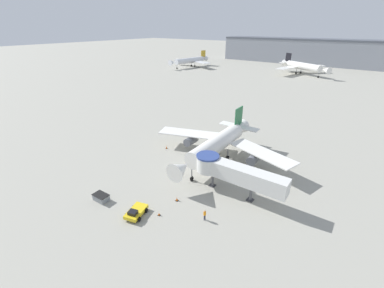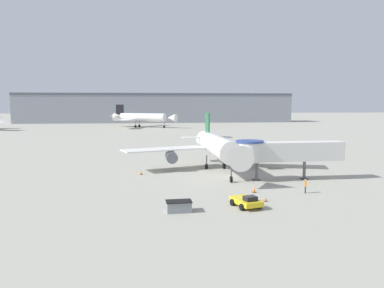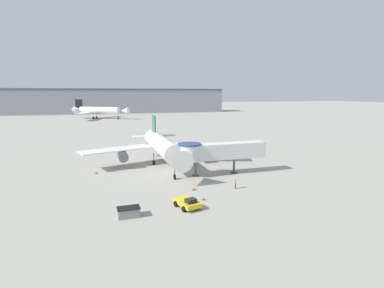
{
  "view_description": "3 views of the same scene",
  "coord_description": "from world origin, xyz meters",
  "px_view_note": "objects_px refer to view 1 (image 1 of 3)",
  "views": [
    {
      "loc": [
        24.2,
        -37.96,
        26.97
      ],
      "look_at": [
        -4.34,
        1.06,
        4.35
      ],
      "focal_mm": 24.0,
      "sensor_mm": 36.0,
      "label": 1
    },
    {
      "loc": [
        -12.05,
        -56.96,
        11.33
      ],
      "look_at": [
        -5.61,
        -2.54,
        5.43
      ],
      "focal_mm": 35.0,
      "sensor_mm": 36.0,
      "label": 2
    },
    {
      "loc": [
        -10.97,
        -53.22,
        14.65
      ],
      "look_at": [
        4.54,
        0.79,
        5.01
      ],
      "focal_mm": 28.0,
      "sensor_mm": 36.0,
      "label": 3
    }
  ],
  "objects_px": {
    "ground_crew_marshaller": "(205,214)",
    "background_jet_gold_tail": "(191,60)",
    "main_airplane": "(218,143)",
    "jet_bridge": "(232,172)",
    "service_container_gray": "(101,197)",
    "traffic_cone_port_wing": "(166,147)",
    "traffic_cone_apron_front": "(159,214)",
    "background_jet_black_tail": "(302,66)",
    "traffic_cone_near_nose": "(177,199)",
    "pushback_tug_yellow": "(136,212)"
  },
  "relations": [
    {
      "from": "jet_bridge",
      "to": "ground_crew_marshaller",
      "type": "distance_m",
      "value": 9.1
    },
    {
      "from": "jet_bridge",
      "to": "main_airplane",
      "type": "bearing_deg",
      "value": 131.1
    },
    {
      "from": "traffic_cone_port_wing",
      "to": "background_jet_black_tail",
      "type": "bearing_deg",
      "value": 90.9
    },
    {
      "from": "traffic_cone_apron_front",
      "to": "ground_crew_marshaller",
      "type": "distance_m",
      "value": 7.15
    },
    {
      "from": "background_jet_gold_tail",
      "to": "traffic_cone_near_nose",
      "type": "bearing_deg",
      "value": -45.79
    },
    {
      "from": "traffic_cone_apron_front",
      "to": "jet_bridge",
      "type": "bearing_deg",
      "value": 62.52
    },
    {
      "from": "background_jet_gold_tail",
      "to": "background_jet_black_tail",
      "type": "bearing_deg",
      "value": 21.02
    },
    {
      "from": "main_airplane",
      "to": "jet_bridge",
      "type": "xyz_separation_m",
      "value": [
        8.02,
        -8.87,
        0.24
      ]
    },
    {
      "from": "jet_bridge",
      "to": "service_container_gray",
      "type": "distance_m",
      "value": 22.52
    },
    {
      "from": "ground_crew_marshaller",
      "to": "background_jet_gold_tail",
      "type": "bearing_deg",
      "value": 52.19
    },
    {
      "from": "traffic_cone_port_wing",
      "to": "traffic_cone_apron_front",
      "type": "bearing_deg",
      "value": -51.48
    },
    {
      "from": "pushback_tug_yellow",
      "to": "service_container_gray",
      "type": "distance_m",
      "value": 7.59
    },
    {
      "from": "traffic_cone_port_wing",
      "to": "traffic_cone_apron_front",
      "type": "height_order",
      "value": "traffic_cone_port_wing"
    },
    {
      "from": "traffic_cone_apron_front",
      "to": "background_jet_gold_tail",
      "type": "distance_m",
      "value": 152.54
    },
    {
      "from": "jet_bridge",
      "to": "background_jet_gold_tail",
      "type": "distance_m",
      "value": 146.71
    },
    {
      "from": "background_jet_gold_tail",
      "to": "traffic_cone_apron_front",
      "type": "bearing_deg",
      "value": -46.74
    },
    {
      "from": "jet_bridge",
      "to": "background_jet_black_tail",
      "type": "xyz_separation_m",
      "value": [
        -22.8,
        129.0,
        0.5
      ]
    },
    {
      "from": "jet_bridge",
      "to": "pushback_tug_yellow",
      "type": "height_order",
      "value": "jet_bridge"
    },
    {
      "from": "main_airplane",
      "to": "background_jet_black_tail",
      "type": "height_order",
      "value": "background_jet_black_tail"
    },
    {
      "from": "traffic_cone_apron_front",
      "to": "background_jet_gold_tail",
      "type": "relative_size",
      "value": 0.02
    },
    {
      "from": "pushback_tug_yellow",
      "to": "service_container_gray",
      "type": "relative_size",
      "value": 1.55
    },
    {
      "from": "ground_crew_marshaller",
      "to": "background_jet_black_tail",
      "type": "distance_m",
      "value": 139.46
    },
    {
      "from": "main_airplane",
      "to": "traffic_cone_port_wing",
      "type": "relative_size",
      "value": 43.4
    },
    {
      "from": "jet_bridge",
      "to": "traffic_cone_apron_front",
      "type": "distance_m",
      "value": 13.92
    },
    {
      "from": "traffic_cone_near_nose",
      "to": "pushback_tug_yellow",
      "type": "bearing_deg",
      "value": -112.91
    },
    {
      "from": "service_container_gray",
      "to": "background_jet_black_tail",
      "type": "relative_size",
      "value": 0.09
    },
    {
      "from": "jet_bridge",
      "to": "traffic_cone_near_nose",
      "type": "height_order",
      "value": "jet_bridge"
    },
    {
      "from": "traffic_cone_apron_front",
      "to": "ground_crew_marshaller",
      "type": "height_order",
      "value": "ground_crew_marshaller"
    },
    {
      "from": "traffic_cone_near_nose",
      "to": "ground_crew_marshaller",
      "type": "height_order",
      "value": "ground_crew_marshaller"
    },
    {
      "from": "jet_bridge",
      "to": "traffic_cone_apron_front",
      "type": "relative_size",
      "value": 24.49
    },
    {
      "from": "traffic_cone_near_nose",
      "to": "background_jet_gold_tail",
      "type": "distance_m",
      "value": 148.84
    },
    {
      "from": "traffic_cone_near_nose",
      "to": "service_container_gray",
      "type": "bearing_deg",
      "value": -144.26
    },
    {
      "from": "pushback_tug_yellow",
      "to": "traffic_cone_apron_front",
      "type": "bearing_deg",
      "value": 21.14
    },
    {
      "from": "ground_crew_marshaller",
      "to": "traffic_cone_apron_front",
      "type": "bearing_deg",
      "value": 132.83
    },
    {
      "from": "jet_bridge",
      "to": "traffic_cone_apron_front",
      "type": "xyz_separation_m",
      "value": [
        -6.16,
        -11.83,
        -3.98
      ]
    },
    {
      "from": "main_airplane",
      "to": "traffic_cone_apron_front",
      "type": "xyz_separation_m",
      "value": [
        1.87,
        -20.7,
        -3.74
      ]
    },
    {
      "from": "pushback_tug_yellow",
      "to": "traffic_cone_near_nose",
      "type": "relative_size",
      "value": 5.38
    },
    {
      "from": "service_container_gray",
      "to": "traffic_cone_near_nose",
      "type": "height_order",
      "value": "service_container_gray"
    },
    {
      "from": "service_container_gray",
      "to": "traffic_cone_near_nose",
      "type": "relative_size",
      "value": 3.48
    },
    {
      "from": "traffic_cone_port_wing",
      "to": "traffic_cone_apron_front",
      "type": "xyz_separation_m",
      "value": [
        14.72,
        -18.5,
        -0.04
      ]
    },
    {
      "from": "service_container_gray",
      "to": "traffic_cone_port_wing",
      "type": "xyz_separation_m",
      "value": [
        -4.32,
        21.46,
        -0.22
      ]
    },
    {
      "from": "service_container_gray",
      "to": "background_jet_gold_tail",
      "type": "relative_size",
      "value": 0.08
    },
    {
      "from": "traffic_cone_near_nose",
      "to": "background_jet_gold_tail",
      "type": "relative_size",
      "value": 0.02
    },
    {
      "from": "traffic_cone_near_nose",
      "to": "background_jet_gold_tail",
      "type": "height_order",
      "value": "background_jet_gold_tail"
    },
    {
      "from": "main_airplane",
      "to": "ground_crew_marshaller",
      "type": "relative_size",
      "value": 17.98
    },
    {
      "from": "main_airplane",
      "to": "service_container_gray",
      "type": "relative_size",
      "value": 11.76
    },
    {
      "from": "main_airplane",
      "to": "pushback_tug_yellow",
      "type": "distance_m",
      "value": 23.1
    },
    {
      "from": "jet_bridge",
      "to": "background_jet_black_tail",
      "type": "relative_size",
      "value": 0.51
    },
    {
      "from": "ground_crew_marshaller",
      "to": "background_jet_black_tail",
      "type": "relative_size",
      "value": 0.06
    },
    {
      "from": "traffic_cone_near_nose",
      "to": "background_jet_black_tail",
      "type": "relative_size",
      "value": 0.02
    }
  ]
}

